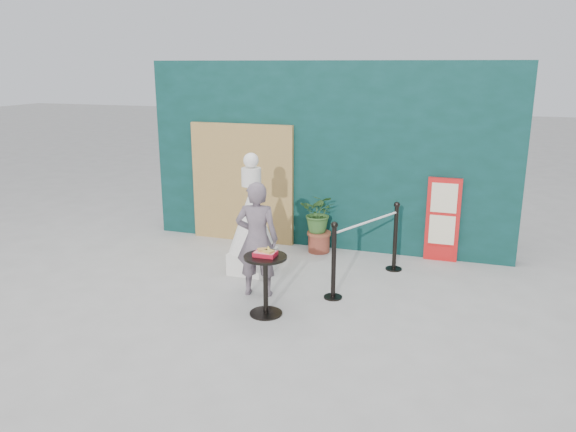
# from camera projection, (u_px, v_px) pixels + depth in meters

# --- Properties ---
(ground) EXTENTS (60.00, 60.00, 0.00)m
(ground) POSITION_uv_depth(u_px,v_px,m) (256.00, 323.00, 6.59)
(ground) COLOR #ADAAA5
(ground) RESTS_ON ground
(back_wall) EXTENTS (6.00, 0.30, 3.00)m
(back_wall) POSITION_uv_depth(u_px,v_px,m) (326.00, 156.00, 9.08)
(back_wall) COLOR #0A2E29
(back_wall) RESTS_ON ground
(bamboo_fence) EXTENTS (1.80, 0.08, 2.00)m
(bamboo_fence) POSITION_uv_depth(u_px,v_px,m) (242.00, 183.00, 9.45)
(bamboo_fence) COLOR tan
(bamboo_fence) RESTS_ON ground
(woman) EXTENTS (0.62, 0.47, 1.52)m
(woman) POSITION_uv_depth(u_px,v_px,m) (257.00, 239.00, 7.24)
(woman) COLOR slate
(woman) RESTS_ON ground
(menu_board) EXTENTS (0.50, 0.07, 1.30)m
(menu_board) POSITION_uv_depth(u_px,v_px,m) (443.00, 220.00, 8.54)
(menu_board) COLOR red
(menu_board) RESTS_ON ground
(statue) EXTENTS (0.68, 0.68, 1.75)m
(statue) POSITION_uv_depth(u_px,v_px,m) (252.00, 224.00, 8.06)
(statue) COLOR silver
(statue) RESTS_ON ground
(cafe_table) EXTENTS (0.52, 0.52, 0.75)m
(cafe_table) POSITION_uv_depth(u_px,v_px,m) (266.00, 276.00, 6.71)
(cafe_table) COLOR black
(cafe_table) RESTS_ON ground
(food_basket) EXTENTS (0.26, 0.19, 0.11)m
(food_basket) POSITION_uv_depth(u_px,v_px,m) (265.00, 253.00, 6.64)
(food_basket) COLOR red
(food_basket) RESTS_ON cafe_table
(planter) EXTENTS (0.57, 0.49, 0.97)m
(planter) POSITION_uv_depth(u_px,v_px,m) (319.00, 218.00, 8.96)
(planter) COLOR brown
(planter) RESTS_ON ground
(stanchion_barrier) EXTENTS (0.84, 1.54, 1.03)m
(stanchion_barrier) POSITION_uv_depth(u_px,v_px,m) (366.00, 249.00, 7.69)
(stanchion_barrier) COLOR black
(stanchion_barrier) RESTS_ON ground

